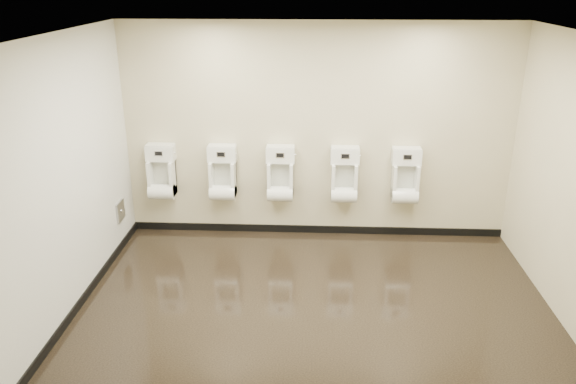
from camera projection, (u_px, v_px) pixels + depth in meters
The scene contains 15 objects.
ground at pixel (315, 301), 6.07m from camera, with size 5.00×3.50×0.00m, color black.
ceiling at pixel (320, 34), 5.06m from camera, with size 5.00×3.50×0.00m, color white.
back_wall at pixel (317, 133), 7.19m from camera, with size 5.00×0.02×2.80m, color #C3BB96.
front_wall at pixel (317, 264), 3.93m from camera, with size 5.00×0.02×2.80m, color #C3BB96.
left_wall at pixel (70, 176), 5.68m from camera, with size 0.02×3.50×2.80m, color #C3BB96.
right_wall at pixel (574, 184), 5.45m from camera, with size 0.02×3.50×2.80m, color #C3BB96.
tile_overlay_left at pixel (71, 176), 5.68m from camera, with size 0.01×3.50×2.80m, color white.
skirting_back at pixel (315, 229), 7.67m from camera, with size 5.00×0.02×0.10m, color black.
skirting_left at pixel (88, 291), 6.16m from camera, with size 0.02×3.50×0.10m, color black.
access_panel at pixel (120, 211), 7.12m from camera, with size 0.04×0.25×0.25m.
urinal_0 at pixel (162, 176), 7.37m from camera, with size 0.38×0.28×0.71m.
urinal_1 at pixel (223, 177), 7.34m from camera, with size 0.38×0.28×0.71m.
urinal_2 at pixel (280, 178), 7.30m from camera, with size 0.38×0.28×0.71m.
urinal_3 at pixel (344, 179), 7.27m from camera, with size 0.38×0.28×0.71m.
urinal_4 at pixel (405, 180), 7.23m from camera, with size 0.38×0.28×0.71m.
Camera 1 is at (-0.04, -5.24, 3.29)m, focal length 35.00 mm.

